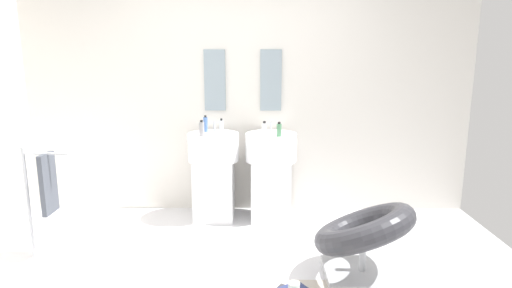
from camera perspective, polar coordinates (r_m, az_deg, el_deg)
ground_plane at (r=3.36m, az=-2.82°, el=-18.39°), size 4.80×3.60×0.04m
rear_partition at (r=4.57m, az=-1.72°, el=7.13°), size 4.80×0.10×2.60m
pedestal_sink_left at (r=4.41m, az=-5.65°, el=-3.64°), size 0.52×0.52×1.00m
pedestal_sink_right at (r=4.38m, az=1.99°, el=-3.68°), size 0.52×0.52×1.00m
vanity_mirror_left at (r=4.52m, az=-5.51°, el=8.46°), size 0.22×0.03×0.63m
vanity_mirror_right at (r=4.49m, az=2.00°, el=8.49°), size 0.22×0.03×0.63m
lounge_chair at (r=3.37m, az=14.18°, el=-11.65°), size 1.09×1.09×0.65m
towel_rack at (r=3.88m, az=-26.33°, el=-5.06°), size 0.37×0.22×0.95m
soap_bottle_clear at (r=4.45m, az=-4.64°, el=2.50°), size 0.04×0.04×0.13m
soap_bottle_green at (r=4.13m, az=3.10°, el=1.90°), size 0.05×0.05×0.14m
soap_bottle_blue at (r=4.41m, az=-6.76°, el=2.64°), size 0.04×0.04×0.17m
soap_bottle_white at (r=4.13m, az=1.13°, el=1.97°), size 0.05×0.05×0.15m
soap_bottle_grey at (r=4.18m, az=-7.26°, el=2.03°), size 0.05×0.05×0.16m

